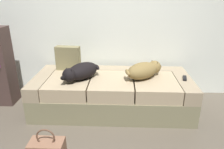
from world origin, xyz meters
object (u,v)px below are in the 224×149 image
(tv_remote, at_px, (185,78))
(throw_pillow, at_px, (68,58))
(couch, at_px, (112,93))
(dog_dark, at_px, (81,72))
(dog_tan, at_px, (145,70))

(tv_remote, xyz_separation_m, throw_pillow, (-1.58, 0.29, 0.16))
(couch, relative_size, throw_pillow, 6.11)
(dog_dark, distance_m, throw_pillow, 0.44)
(dog_tan, xyz_separation_m, throw_pillow, (-1.06, 0.27, 0.06))
(dog_tan, height_order, throw_pillow, throw_pillow)
(couch, height_order, tv_remote, tv_remote)
(couch, height_order, dog_tan, dog_tan)
(couch, xyz_separation_m, dog_dark, (-0.40, -0.11, 0.34))
(couch, bearing_deg, throw_pillow, 158.41)
(couch, relative_size, tv_remote, 13.86)
(dog_tan, xyz_separation_m, tv_remote, (0.52, -0.02, -0.10))
(dog_tan, height_order, tv_remote, dog_tan)
(couch, distance_m, dog_dark, 0.54)
(dog_dark, xyz_separation_m, tv_remote, (1.34, 0.07, -0.09))
(couch, relative_size, dog_tan, 3.76)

